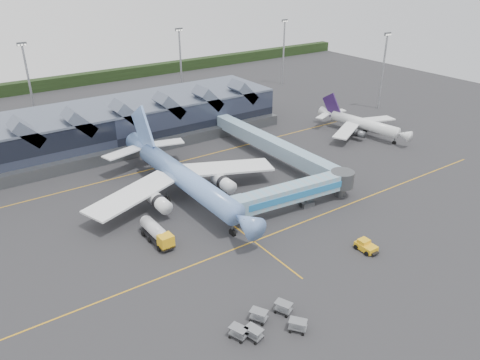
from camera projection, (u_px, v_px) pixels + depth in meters
ground at (227, 221)px, 82.68m from camera, size 260.00×260.00×0.00m
taxi_stripes at (199, 199)px, 90.08m from camera, size 120.00×60.00×0.01m
tree_line_far at (55, 83)px, 163.25m from camera, size 260.00×4.00×4.00m
terminal at (102, 127)px, 113.02m from camera, size 90.00×22.25×12.52m
light_masts at (168, 70)px, 134.51m from camera, size 132.40×42.56×22.45m
main_airliner at (182, 177)px, 89.01m from camera, size 39.79×45.63×14.69m
regional_jet at (361, 123)px, 121.55m from camera, size 24.60×27.06×9.29m
jet_bridge at (302, 190)px, 85.63m from camera, size 26.34×6.29×5.29m
fuel_truck at (156, 232)px, 76.27m from camera, size 2.84×8.98×3.00m
pushback_tug at (366, 246)px, 74.18m from camera, size 2.42×3.82×1.68m
baggage_carts at (267, 322)px, 58.68m from camera, size 9.52×6.78×1.54m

